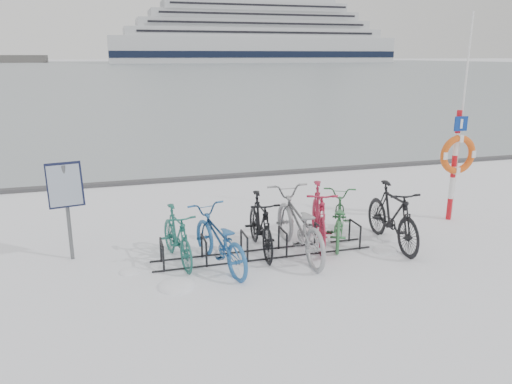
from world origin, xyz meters
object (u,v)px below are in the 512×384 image
bike_rack (264,246)px  lifebuoy_station (457,155)px  info_board (65,191)px  cruise_ferry (253,36)px

bike_rack → lifebuoy_station: 4.74m
info_board → cruise_ferry: (67.14, 223.90, 10.57)m
info_board → lifebuoy_station: bearing=-10.8°
bike_rack → lifebuoy_station: size_ratio=0.93×
bike_rack → cruise_ferry: (63.84, 224.66, 11.64)m
cruise_ferry → info_board: bearing=-106.7°
info_board → bike_rack: bearing=-23.8°
lifebuoy_station → cruise_ferry: 231.87m
bike_rack → info_board: bearing=167.0°
cruise_ferry → bike_rack: bearing=-105.9°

